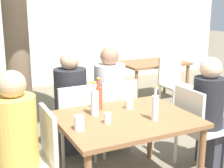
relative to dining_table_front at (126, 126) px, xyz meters
name	(u,v)px	position (x,y,z in m)	size (l,w,h in m)	color
cafe_building_wall	(27,22)	(0.00, 4.35, 0.75)	(10.00, 0.08, 2.80)	white
dining_table_front	(126,126)	(0.00, 0.00, 0.00)	(1.23, 0.98, 0.74)	brown
dining_table_back	(153,67)	(1.83, 2.34, -0.01)	(1.20, 0.81, 0.74)	brown
patio_chair_0	(36,157)	(-0.85, 0.00, -0.13)	(0.44, 0.44, 0.92)	beige
patio_chair_1	(196,124)	(0.85, 0.00, -0.13)	(0.44, 0.44, 0.92)	beige
patio_chair_2	(76,118)	(-0.25, 0.72, -0.13)	(0.44, 0.44, 0.92)	beige
patio_chair_3	(115,112)	(0.25, 0.72, -0.13)	(0.44, 0.44, 0.92)	beige
patio_chair_4	(173,80)	(1.83, 1.71, -0.13)	(0.44, 0.44, 0.92)	beige
person_seated_0	(7,157)	(-1.08, 0.00, -0.08)	(0.57, 0.34, 1.27)	#383842
person_seated_1	(213,118)	(1.08, 0.00, -0.10)	(0.56, 0.33, 1.23)	#383842
person_seated_2	(69,108)	(-0.25, 0.95, -0.08)	(0.37, 0.58, 1.26)	#383842
person_seated_3	(107,102)	(0.25, 0.95, -0.07)	(0.37, 0.59, 1.28)	#383842
water_bottle_0	(95,102)	(-0.24, 0.18, 0.21)	(0.08, 0.08, 0.33)	silver
soda_bottle_1	(99,97)	(-0.13, 0.33, 0.21)	(0.07, 0.07, 0.32)	#DB4C2D
water_bottle_2	(155,107)	(0.19, -0.18, 0.21)	(0.06, 0.06, 0.32)	silver
drinking_glass_0	(79,123)	(-0.50, -0.10, 0.15)	(0.08, 0.08, 0.12)	white
drinking_glass_1	(129,104)	(0.15, 0.21, 0.13)	(0.08, 0.08, 0.09)	silver
drinking_glass_2	(107,118)	(-0.22, -0.06, 0.13)	(0.07, 0.07, 0.09)	silver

